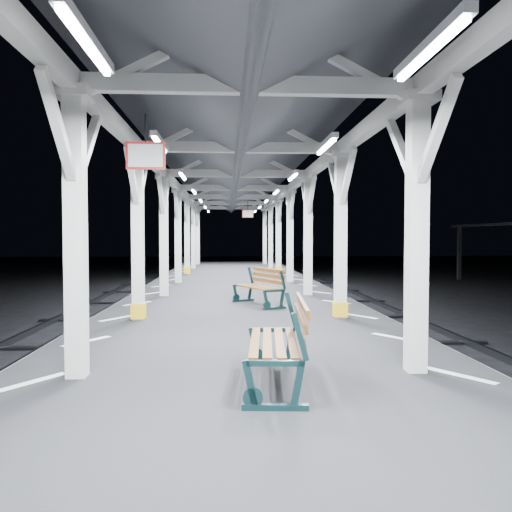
{
  "coord_description": "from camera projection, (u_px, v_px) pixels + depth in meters",
  "views": [
    {
      "loc": [
        -0.26,
        -7.83,
        2.62
      ],
      "look_at": [
        0.39,
        3.31,
        2.2
      ],
      "focal_mm": 35.0,
      "sensor_mm": 36.0,
      "label": 1
    }
  ],
  "objects": [
    {
      "name": "ground",
      "position": [
        244.0,
        402.0,
        7.93
      ],
      "size": [
        120.0,
        120.0,
        0.0
      ],
      "primitive_type": "plane",
      "color": "black",
      "rests_on": "ground"
    },
    {
      "name": "platform",
      "position": [
        244.0,
        371.0,
        7.91
      ],
      "size": [
        6.0,
        50.0,
        1.0
      ],
      "primitive_type": "cube",
      "color": "black",
      "rests_on": "ground"
    },
    {
      "name": "hazard_stripes_left",
      "position": [
        87.0,
        341.0,
        7.75
      ],
      "size": [
        1.0,
        48.0,
        0.01
      ],
      "primitive_type": "cube",
      "color": "silver",
      "rests_on": "platform"
    },
    {
      "name": "hazard_stripes_right",
      "position": [
        396.0,
        338.0,
        8.03
      ],
      "size": [
        1.0,
        48.0,
        0.01
      ],
      "primitive_type": "cube",
      "color": "silver",
      "rests_on": "platform"
    },
    {
      "name": "canopy",
      "position": [
        244.0,
        112.0,
        7.73
      ],
      "size": [
        5.4,
        49.0,
        4.65
      ],
      "color": "silver",
      "rests_on": "platform"
    },
    {
      "name": "bench_near",
      "position": [
        283.0,
        339.0,
        5.47
      ],
      "size": [
        0.78,
        1.78,
        0.94
      ],
      "rotation": [
        0.0,
        0.0,
        -0.08
      ],
      "color": "#102B2D",
      "rests_on": "platform"
    },
    {
      "name": "bench_mid",
      "position": [
        261.0,
        286.0,
        11.88
      ],
      "size": [
        1.21,
        1.72,
        0.88
      ],
      "rotation": [
        0.0,
        0.0,
        0.43
      ],
      "color": "#102B2D",
      "rests_on": "platform"
    }
  ]
}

